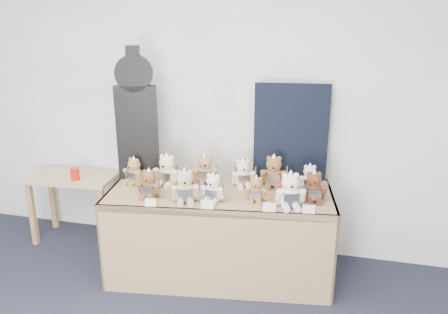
% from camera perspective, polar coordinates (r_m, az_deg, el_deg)
% --- Properties ---
extents(room_shell, '(6.00, 6.00, 6.00)m').
position_cam_1_polar(room_shell, '(3.99, 0.04, 8.68)').
color(room_shell, white).
rests_on(room_shell, floor).
extents(display_table, '(1.95, 1.03, 0.78)m').
position_cam_1_polar(display_table, '(3.65, -0.67, -7.31)').
color(display_table, '#96704C').
rests_on(display_table, floor).
extents(side_table, '(0.85, 0.52, 0.68)m').
position_cam_1_polar(side_table, '(4.57, -18.97, -3.73)').
color(side_table, tan).
rests_on(side_table, floor).
extents(guitar_case, '(0.37, 0.18, 1.16)m').
position_cam_1_polar(guitar_case, '(3.88, -11.37, 5.32)').
color(guitar_case, black).
rests_on(guitar_case, display_table).
extents(navy_board, '(0.64, 0.09, 0.86)m').
position_cam_1_polar(navy_board, '(3.83, 8.72, 3.17)').
color(navy_board, black).
rests_on(navy_board, display_table).
extents(red_cup, '(0.08, 0.08, 0.11)m').
position_cam_1_polar(red_cup, '(4.38, -18.88, -2.12)').
color(red_cup, red).
rests_on(red_cup, side_table).
extents(teddy_front_far_left, '(0.21, 0.17, 0.26)m').
position_cam_1_polar(teddy_front_far_left, '(3.54, -9.73, -3.60)').
color(teddy_front_far_left, brown).
rests_on(teddy_front_far_left, display_table).
extents(teddy_front_left, '(0.25, 0.23, 0.30)m').
position_cam_1_polar(teddy_front_left, '(3.41, -5.11, -3.97)').
color(teddy_front_left, tan).
rests_on(teddy_front_left, display_table).
extents(teddy_front_centre, '(0.21, 0.18, 0.26)m').
position_cam_1_polar(teddy_front_centre, '(3.42, -1.43, -4.13)').
color(teddy_front_centre, silver).
rests_on(teddy_front_centre, display_table).
extents(teddy_front_right, '(0.19, 0.15, 0.23)m').
position_cam_1_polar(teddy_front_right, '(3.44, 4.21, -4.29)').
color(teddy_front_right, olive).
rests_on(teddy_front_right, display_table).
extents(teddy_front_far_right, '(0.26, 0.24, 0.31)m').
position_cam_1_polar(teddy_front_far_right, '(3.35, 8.62, -4.47)').
color(teddy_front_far_right, white).
rests_on(teddy_front_far_right, display_table).
extents(teddy_front_end, '(0.23, 0.20, 0.28)m').
position_cam_1_polar(teddy_front_end, '(3.49, 11.62, -3.94)').
color(teddy_front_end, brown).
rests_on(teddy_front_end, display_table).
extents(teddy_back_left, '(0.25, 0.20, 0.31)m').
position_cam_1_polar(teddy_back_left, '(3.78, -7.49, -1.85)').
color(teddy_back_left, beige).
rests_on(teddy_back_left, display_table).
extents(teddy_back_centre_left, '(0.24, 0.23, 0.29)m').
position_cam_1_polar(teddy_back_centre_left, '(3.79, -2.52, -1.70)').
color(teddy_back_centre_left, tan).
rests_on(teddy_back_centre_left, display_table).
extents(teddy_back_centre_right, '(0.23, 0.21, 0.27)m').
position_cam_1_polar(teddy_back_centre_right, '(3.73, 2.51, -2.18)').
color(teddy_back_centre_right, silver).
rests_on(teddy_back_centre_right, display_table).
extents(teddy_back_right, '(0.25, 0.21, 0.31)m').
position_cam_1_polar(teddy_back_right, '(3.73, 6.49, -2.04)').
color(teddy_back_right, brown).
rests_on(teddy_back_right, display_table).
extents(teddy_back_end, '(0.20, 0.17, 0.24)m').
position_cam_1_polar(teddy_back_end, '(3.72, 11.10, -2.74)').
color(teddy_back_end, white).
rests_on(teddy_back_end, display_table).
extents(teddy_back_far_left, '(0.21, 0.20, 0.26)m').
position_cam_1_polar(teddy_back_far_left, '(3.87, -11.67, -1.87)').
color(teddy_back_far_left, olive).
rests_on(teddy_back_far_left, display_table).
extents(entry_card_a, '(0.09, 0.03, 0.06)m').
position_cam_1_polar(entry_card_a, '(3.39, -9.60, -5.88)').
color(entry_card_a, silver).
rests_on(entry_card_a, display_table).
extents(entry_card_b, '(0.10, 0.03, 0.07)m').
position_cam_1_polar(entry_card_b, '(3.30, -2.21, -6.22)').
color(entry_card_b, silver).
rests_on(entry_card_b, display_table).
extents(entry_card_c, '(0.10, 0.03, 0.07)m').
position_cam_1_polar(entry_card_c, '(3.27, 5.94, -6.55)').
color(entry_card_c, silver).
rests_on(entry_card_c, display_table).
extents(entry_card_d, '(0.09, 0.03, 0.06)m').
position_cam_1_polar(entry_card_d, '(3.29, 10.99, -6.71)').
color(entry_card_d, silver).
rests_on(entry_card_d, display_table).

